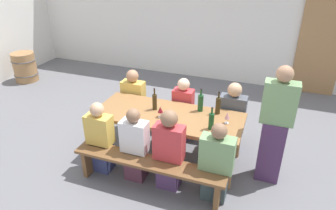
# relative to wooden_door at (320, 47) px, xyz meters

# --- Properties ---
(ground_plane) EXTENTS (24.00, 24.00, 0.00)m
(ground_plane) POSITION_rel_wooden_door_xyz_m (-2.17, -3.36, -1.05)
(ground_plane) COLOR slate
(back_wall) EXTENTS (14.00, 0.20, 3.20)m
(back_wall) POSITION_rel_wooden_door_xyz_m (-2.17, 0.14, 0.55)
(back_wall) COLOR silver
(back_wall) RESTS_ON ground
(wooden_door) EXTENTS (0.90, 0.06, 2.10)m
(wooden_door) POSITION_rel_wooden_door_xyz_m (0.00, 0.00, 0.00)
(wooden_door) COLOR #9E7247
(wooden_door) RESTS_ON ground
(tasting_table) EXTENTS (2.14, 0.86, 0.75)m
(tasting_table) POSITION_rel_wooden_door_xyz_m (-2.17, -3.36, -0.37)
(tasting_table) COLOR olive
(tasting_table) RESTS_ON ground
(bench_near) EXTENTS (2.04, 0.30, 0.45)m
(bench_near) POSITION_rel_wooden_door_xyz_m (-2.17, -4.09, -0.69)
(bench_near) COLOR brown
(bench_near) RESTS_ON ground
(bench_far) EXTENTS (2.04, 0.30, 0.45)m
(bench_far) POSITION_rel_wooden_door_xyz_m (-2.17, -2.63, -0.69)
(bench_far) COLOR brown
(bench_far) RESTS_ON ground
(wine_bottle_0) EXTENTS (0.08, 0.08, 0.35)m
(wine_bottle_0) POSITION_rel_wooden_door_xyz_m (-1.76, -3.09, -0.17)
(wine_bottle_0) COLOR #194723
(wine_bottle_0) RESTS_ON tasting_table
(wine_bottle_1) EXTENTS (0.07, 0.07, 0.35)m
(wine_bottle_1) POSITION_rel_wooden_door_xyz_m (-1.51, -3.09, -0.17)
(wine_bottle_1) COLOR #332814
(wine_bottle_1) RESTS_ON tasting_table
(wine_bottle_2) EXTENTS (0.07, 0.07, 0.34)m
(wine_bottle_2) POSITION_rel_wooden_door_xyz_m (-2.40, -3.28, -0.17)
(wine_bottle_2) COLOR #332814
(wine_bottle_2) RESTS_ON tasting_table
(wine_bottle_3) EXTENTS (0.07, 0.07, 0.32)m
(wine_bottle_3) POSITION_rel_wooden_door_xyz_m (-1.50, -3.53, -0.18)
(wine_bottle_3) COLOR #194723
(wine_bottle_3) RESTS_ON tasting_table
(wine_glass_0) EXTENTS (0.07, 0.07, 0.17)m
(wine_glass_0) POSITION_rel_wooden_door_xyz_m (-1.33, -3.32, -0.19)
(wine_glass_0) COLOR silver
(wine_glass_0) RESTS_ON tasting_table
(wine_glass_1) EXTENTS (0.08, 0.08, 0.16)m
(wine_glass_1) POSITION_rel_wooden_door_xyz_m (-2.24, -3.47, -0.19)
(wine_glass_1) COLOR silver
(wine_glass_1) RESTS_ON tasting_table
(seated_guest_near_0) EXTENTS (0.36, 0.24, 1.07)m
(seated_guest_near_0) POSITION_rel_wooden_door_xyz_m (-2.95, -3.94, -0.55)
(seated_guest_near_0) COLOR navy
(seated_guest_near_0) RESTS_ON ground
(seated_guest_near_1) EXTENTS (0.36, 0.24, 1.08)m
(seated_guest_near_1) POSITION_rel_wooden_door_xyz_m (-2.42, -3.94, -0.54)
(seated_guest_near_1) COLOR #522C3A
(seated_guest_near_1) RESTS_ON ground
(seated_guest_near_2) EXTENTS (0.39, 0.24, 1.14)m
(seated_guest_near_2) POSITION_rel_wooden_door_xyz_m (-1.94, -3.94, -0.50)
(seated_guest_near_2) COLOR #4E335C
(seated_guest_near_2) RESTS_ON ground
(seated_guest_near_3) EXTENTS (0.41, 0.24, 1.09)m
(seated_guest_near_3) POSITION_rel_wooden_door_xyz_m (-1.32, -3.94, -0.54)
(seated_guest_near_3) COLOR #354447
(seated_guest_near_3) RESTS_ON ground
(seated_guest_far_0) EXTENTS (0.38, 0.24, 1.11)m
(seated_guest_far_0) POSITION_rel_wooden_door_xyz_m (-3.01, -2.78, -0.52)
(seated_guest_far_0) COLOR #2B594A
(seated_guest_far_0) RESTS_ON ground
(seated_guest_far_1) EXTENTS (0.32, 0.24, 1.09)m
(seated_guest_far_1) POSITION_rel_wooden_door_xyz_m (-2.12, -2.78, -0.53)
(seated_guest_far_1) COLOR #34273E
(seated_guest_far_1) RESTS_ON ground
(seated_guest_far_2) EXTENTS (0.40, 0.24, 1.13)m
(seated_guest_far_2) POSITION_rel_wooden_door_xyz_m (-1.33, -2.78, -0.51)
(seated_guest_far_2) COLOR navy
(seated_guest_far_2) RESTS_ON ground
(standing_host) EXTENTS (0.42, 0.24, 1.65)m
(standing_host) POSITION_rel_wooden_door_xyz_m (-0.71, -3.31, -0.25)
(standing_host) COLOR #4A2C54
(standing_host) RESTS_ON ground
(wine_barrel) EXTENTS (0.56, 0.56, 0.69)m
(wine_barrel) POSITION_rel_wooden_door_xyz_m (-6.48, -1.65, -0.70)
(wine_barrel) COLOR #9E7247
(wine_barrel) RESTS_ON ground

